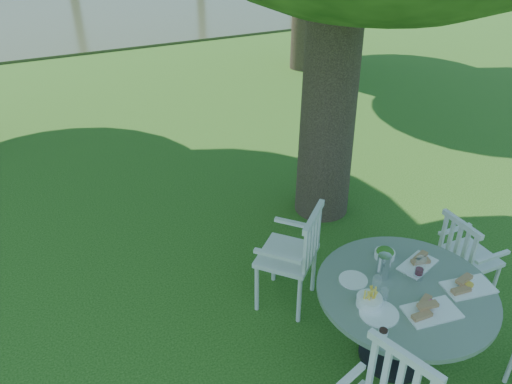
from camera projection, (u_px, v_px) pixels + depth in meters
ground at (265, 274)px, 4.98m from camera, size 140.00×140.00×0.00m
table at (403, 303)px, 3.81m from camera, size 1.34×1.34×0.72m
chair_ne at (463, 253)px, 4.43m from camera, size 0.43×0.46×0.88m
chair_nw at (298, 251)px, 4.34m from camera, size 0.69×0.69×1.00m
tableware at (399, 283)px, 3.72m from camera, size 1.12×0.88×0.21m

